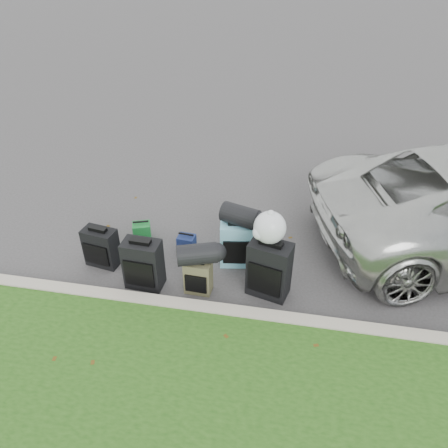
% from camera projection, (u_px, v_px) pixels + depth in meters
% --- Properties ---
extents(ground, '(120.00, 120.00, 0.00)m').
position_uv_depth(ground, '(228.00, 264.00, 6.20)').
color(ground, '#383535').
rests_on(ground, ground).
extents(curb, '(120.00, 0.18, 0.15)m').
position_uv_depth(curb, '(214.00, 311.00, 5.34)').
color(curb, '#9E937F').
rests_on(curb, ground).
extents(suitcase_small_black, '(0.49, 0.32, 0.57)m').
position_uv_depth(suitcase_small_black, '(101.00, 247.00, 6.06)').
color(suitcase_small_black, black).
rests_on(suitcase_small_black, ground).
extents(suitcase_large_black_left, '(0.50, 0.31, 0.69)m').
position_uv_depth(suitcase_large_black_left, '(143.00, 264.00, 5.66)').
color(suitcase_large_black_left, black).
rests_on(suitcase_large_black_left, ground).
extents(suitcase_olive, '(0.35, 0.23, 0.47)m').
position_uv_depth(suitcase_olive, '(198.00, 277.00, 5.63)').
color(suitcase_olive, '#423F28').
rests_on(suitcase_olive, ground).
extents(suitcase_teal, '(0.50, 0.34, 0.66)m').
position_uv_depth(suitcase_teal, '(237.00, 244.00, 6.04)').
color(suitcase_teal, '#5690A8').
rests_on(suitcase_teal, ground).
extents(suitcase_large_black_right, '(0.58, 0.44, 0.78)m').
position_uv_depth(suitcase_large_black_right, '(269.00, 269.00, 5.51)').
color(suitcase_large_black_right, black).
rests_on(suitcase_large_black_right, ground).
extents(tote_green, '(0.31, 0.28, 0.29)m').
position_uv_depth(tote_green, '(142.00, 232.00, 6.60)').
color(tote_green, '#186F2B').
rests_on(tote_green, ground).
extents(tote_navy, '(0.26, 0.21, 0.26)m').
position_uv_depth(tote_navy, '(187.00, 244.00, 6.38)').
color(tote_navy, navy).
rests_on(tote_navy, ground).
extents(duffel_left, '(0.56, 0.42, 0.27)m').
position_uv_depth(duffel_left, '(197.00, 254.00, 5.42)').
color(duffel_left, black).
rests_on(duffel_left, suitcase_olive).
extents(duffel_right, '(0.56, 0.42, 0.28)m').
position_uv_depth(duffel_right, '(240.00, 216.00, 5.77)').
color(duffel_right, black).
rests_on(duffel_right, suitcase_teal).
extents(trash_bag, '(0.40, 0.40, 0.40)m').
position_uv_depth(trash_bag, '(270.00, 228.00, 5.24)').
color(trash_bag, silver).
rests_on(trash_bag, suitcase_large_black_right).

